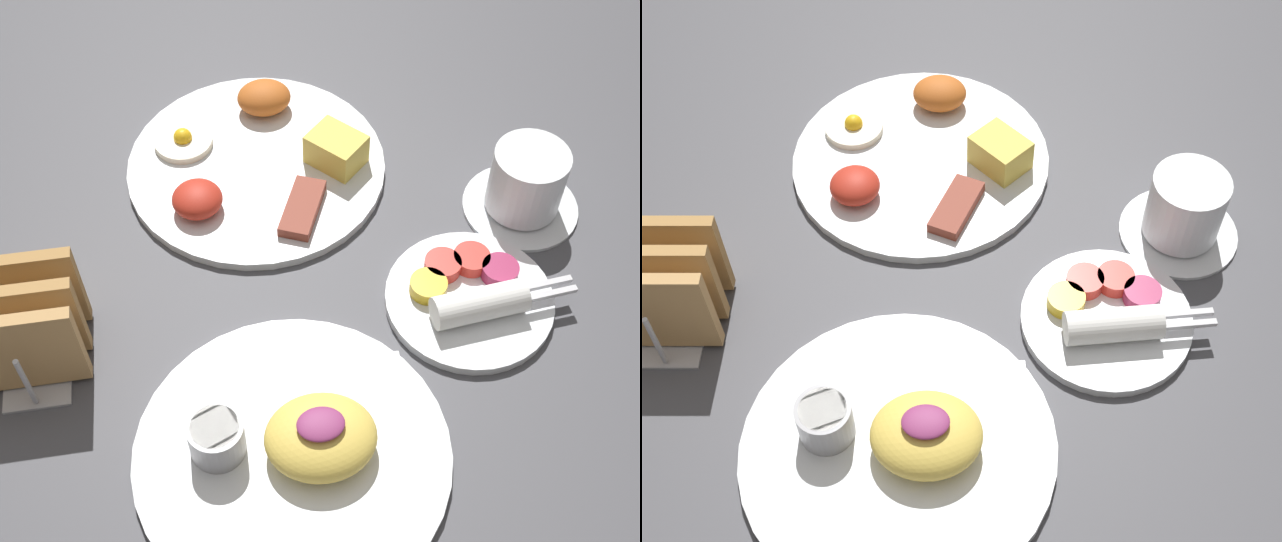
# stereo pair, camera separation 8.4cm
# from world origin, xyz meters

# --- Properties ---
(ground_plane) EXTENTS (3.00, 3.00, 0.00)m
(ground_plane) POSITION_xyz_m (0.00, 0.00, 0.00)
(ground_plane) COLOR #47474C
(plate_breakfast) EXTENTS (0.28, 0.28, 0.05)m
(plate_breakfast) POSITION_xyz_m (0.02, 0.20, 0.01)
(plate_breakfast) COLOR white
(plate_breakfast) RESTS_ON ground_plane
(plate_condiments) EXTENTS (0.18, 0.16, 0.04)m
(plate_condiments) POSITION_xyz_m (0.20, -0.01, 0.01)
(plate_condiments) COLOR white
(plate_condiments) RESTS_ON ground_plane
(plate_foreground) EXTENTS (0.27, 0.27, 0.06)m
(plate_foreground) POSITION_xyz_m (0.01, -0.14, 0.01)
(plate_foreground) COLOR white
(plate_foreground) RESTS_ON ground_plane
(toast_rack) EXTENTS (0.10, 0.12, 0.10)m
(toast_rack) POSITION_xyz_m (-0.20, 0.00, 0.05)
(toast_rack) COLOR #B7B7BC
(toast_rack) RESTS_ON ground_plane
(coffee_cup) EXTENTS (0.12, 0.12, 0.08)m
(coffee_cup) POSITION_xyz_m (0.29, 0.10, 0.04)
(coffee_cup) COLOR white
(coffee_cup) RESTS_ON ground_plane
(teaspoon) EXTENTS (0.02, 0.13, 0.01)m
(teaspoon) POSITION_xyz_m (0.12, -0.14, 0.00)
(teaspoon) COLOR silver
(teaspoon) RESTS_ON ground_plane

